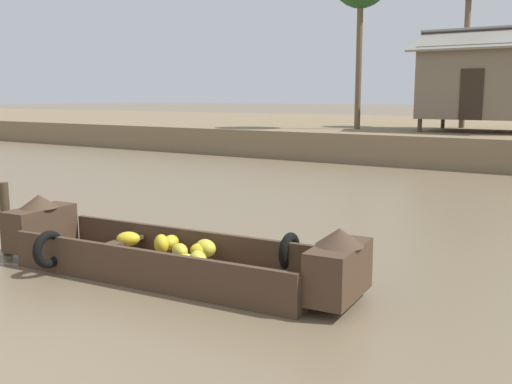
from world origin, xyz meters
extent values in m
plane|color=#726047|center=(0.00, 10.00, 0.00)|extent=(300.00, 300.00, 0.00)
cube|color=#473323|center=(-0.75, 4.03, 0.06)|extent=(4.45, 1.63, 0.12)
cube|color=#473323|center=(-0.79, 4.62, 0.32)|extent=(4.35, 0.43, 0.40)
cube|color=#473323|center=(-0.70, 3.43, 0.32)|extent=(4.35, 0.43, 0.40)
cube|color=#473323|center=(1.66, 4.23, 0.42)|extent=(0.56, 1.12, 0.61)
cone|color=#473323|center=(1.66, 4.23, 0.83)|extent=(0.60, 0.60, 0.20)
cube|color=#473323|center=(-3.16, 3.83, 0.42)|extent=(0.56, 1.12, 0.61)
cone|color=#473323|center=(-3.16, 3.83, 0.83)|extent=(0.60, 0.60, 0.20)
cube|color=#473323|center=(-1.67, 3.95, 0.34)|extent=(0.29, 1.16, 0.05)
torus|color=black|center=(0.65, 4.86, 0.36)|extent=(0.16, 0.53, 0.52)
torus|color=black|center=(-2.15, 3.20, 0.36)|extent=(0.16, 0.53, 0.52)
ellipsoid|color=gold|center=(0.15, 3.77, 0.34)|extent=(0.27, 0.29, 0.18)
ellipsoid|color=yellow|center=(-0.47, 3.94, 0.41)|extent=(0.32, 0.30, 0.20)
ellipsoid|color=yellow|center=(-0.81, 3.96, 0.45)|extent=(0.33, 0.33, 0.27)
ellipsoid|color=yellow|center=(-0.41, 4.27, 0.36)|extent=(0.25, 0.26, 0.19)
ellipsoid|color=yellow|center=(-0.95, 4.31, 0.39)|extent=(0.30, 0.35, 0.20)
ellipsoid|color=yellow|center=(-0.36, 4.34, 0.38)|extent=(0.38, 0.34, 0.24)
ellipsoid|color=yellow|center=(0.53, 3.76, 0.33)|extent=(0.38, 0.41, 0.21)
ellipsoid|color=yellow|center=(-1.63, 4.16, 0.37)|extent=(0.42, 0.40, 0.21)
ellipsoid|color=yellow|center=(-0.05, 3.79, 0.38)|extent=(0.34, 0.36, 0.27)
ellipsoid|color=yellow|center=(-0.21, 3.76, 0.35)|extent=(0.27, 0.24, 0.20)
cylinder|color=#4C3826|center=(-2.42, 20.23, 1.32)|extent=(0.16, 0.16, 0.49)
cylinder|color=#4C3826|center=(-2.42, 23.38, 1.32)|extent=(0.16, 0.16, 0.49)
cube|color=#7A6B56|center=(-0.56, 21.81, 2.89)|extent=(4.11, 3.55, 2.64)
cube|color=#2D2319|center=(-0.56, 20.01, 2.46)|extent=(0.80, 0.04, 1.80)
cube|color=gray|center=(-0.56, 20.92, 4.48)|extent=(4.81, 2.27, 0.94)
cube|color=gray|center=(-0.56, 22.69, 4.48)|extent=(4.81, 2.27, 0.94)
cylinder|color=brown|center=(-1.80, 24.05, 3.97)|extent=(0.24, 0.24, 5.81)
cylinder|color=brown|center=(-5.22, 20.85, 3.85)|extent=(0.24, 0.24, 5.56)
cylinder|color=#423323|center=(-3.56, 3.52, 0.56)|extent=(0.14, 0.14, 1.12)
camera|label=1|loc=(4.37, -1.74, 2.41)|focal=41.02mm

